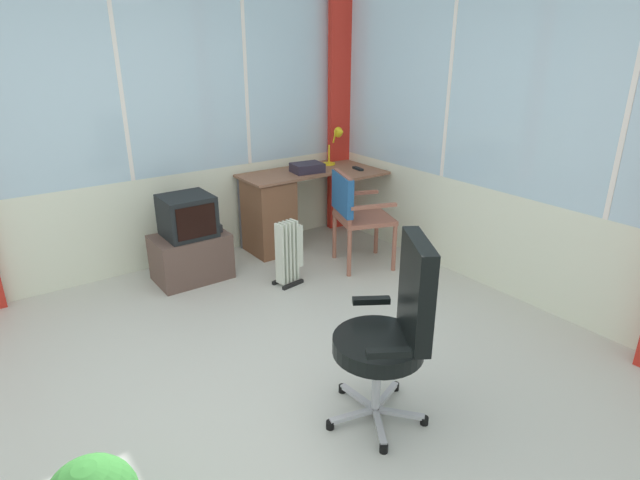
# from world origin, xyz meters

# --- Properties ---
(ground) EXTENTS (5.66, 5.46, 0.06)m
(ground) POSITION_xyz_m (0.00, 0.00, -0.03)
(ground) COLOR beige
(north_window_panel) EXTENTS (4.66, 0.07, 2.72)m
(north_window_panel) POSITION_xyz_m (-0.00, 2.26, 1.36)
(north_window_panel) COLOR silver
(north_window_panel) RESTS_ON ground
(east_window_panel) EXTENTS (0.07, 4.46, 2.72)m
(east_window_panel) POSITION_xyz_m (2.36, -0.00, 1.35)
(east_window_panel) COLOR silver
(east_window_panel) RESTS_ON ground
(curtain_corner) EXTENTS (0.28, 0.09, 2.62)m
(curtain_corner) POSITION_xyz_m (2.23, 2.13, 1.31)
(curtain_corner) COLOR red
(curtain_corner) RESTS_ON ground
(desk) EXTENTS (1.35, 0.82, 0.78)m
(desk) POSITION_xyz_m (1.26, 1.94, 0.42)
(desk) COLOR brown
(desk) RESTS_ON ground
(desk_lamp) EXTENTS (0.22, 0.19, 0.41)m
(desk_lamp) POSITION_xyz_m (2.07, 1.96, 1.05)
(desk_lamp) COLOR yellow
(desk_lamp) RESTS_ON desk
(tv_remote) EXTENTS (0.06, 0.15, 0.02)m
(tv_remote) POSITION_xyz_m (2.10, 1.65, 0.79)
(tv_remote) COLOR black
(tv_remote) RESTS_ON desk
(paper_tray) EXTENTS (0.33, 0.27, 0.09)m
(paper_tray) POSITION_xyz_m (1.62, 1.87, 0.82)
(paper_tray) COLOR #292332
(paper_tray) RESTS_ON desk
(wooden_armchair) EXTENTS (0.62, 0.61, 0.91)m
(wooden_armchair) POSITION_xyz_m (1.64, 1.17, 0.58)
(wooden_armchair) COLOR #995B49
(wooden_armchair) RESTS_ON ground
(office_chair) EXTENTS (0.60, 0.62, 1.08)m
(office_chair) POSITION_xyz_m (0.49, -0.61, 0.60)
(office_chair) COLOR #B7B7BF
(office_chair) RESTS_ON ground
(tv_on_stand) EXTENTS (0.64, 0.44, 0.78)m
(tv_on_stand) POSITION_xyz_m (0.30, 1.78, 0.34)
(tv_on_stand) COLOR brown
(tv_on_stand) RESTS_ON ground
(space_heater) EXTENTS (0.28, 0.20, 0.58)m
(space_heater) POSITION_xyz_m (0.96, 1.19, 0.30)
(space_heater) COLOR silver
(space_heater) RESTS_ON ground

